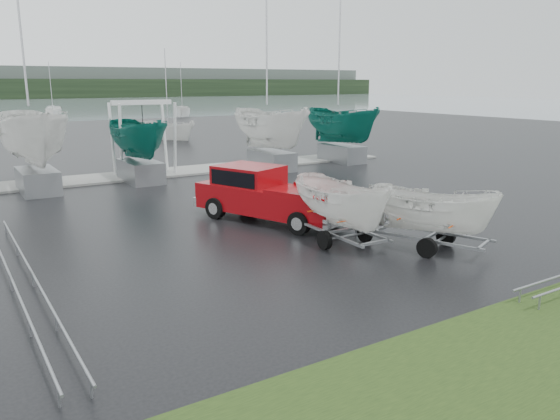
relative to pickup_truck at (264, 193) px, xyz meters
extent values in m
plane|color=black|center=(0.23, -0.84, -1.04)|extent=(120.00, 120.00, 0.00)
cube|color=#969691|center=(0.23, 12.16, -0.99)|extent=(30.00, 3.00, 0.12)
cube|color=maroon|center=(0.12, -0.30, -0.23)|extent=(4.04, 6.19, 0.96)
cube|color=maroon|center=(-0.27, 0.69, 0.53)|extent=(2.59, 2.85, 0.86)
cube|color=black|center=(-0.27, 0.69, 0.58)|extent=(2.53, 2.63, 0.56)
cube|color=silver|center=(1.22, -3.07, -0.54)|extent=(1.97, 0.92, 0.35)
cylinder|color=black|center=(-1.48, 1.13, -0.64)|extent=(0.58, 0.86, 0.81)
cylinder|color=black|center=(0.31, 1.84, -0.64)|extent=(0.58, 0.86, 0.81)
cylinder|color=black|center=(-0.07, -2.44, -0.64)|extent=(0.58, 0.86, 0.81)
cylinder|color=black|center=(1.72, -1.73, -0.64)|extent=(0.58, 0.86, 0.81)
cube|color=gray|center=(1.88, -6.25, -0.59)|extent=(1.40, 3.38, 0.08)
cube|color=gray|center=(2.91, -5.85, -0.59)|extent=(1.40, 3.38, 0.08)
cylinder|color=gray|center=(2.47, -6.23, -0.74)|extent=(1.52, 0.66, 0.08)
cylinder|color=black|center=(1.72, -6.53, -0.74)|extent=(0.39, 0.62, 0.60)
cylinder|color=black|center=(3.21, -5.94, -0.74)|extent=(0.39, 0.62, 0.60)
imported|color=silver|center=(2.39, -6.05, 1.47)|extent=(1.99, 2.01, 4.04)
cube|color=#FD4C08|center=(2.10, -5.30, -0.04)|extent=(1.46, 0.61, 0.03)
cube|color=#FD4C08|center=(2.69, -6.79, -0.04)|extent=(1.46, 0.61, 0.03)
cube|color=gray|center=(-0.09, -4.06, -0.59)|extent=(0.19, 3.60, 0.08)
cube|color=gray|center=(1.01, -4.09, -0.59)|extent=(0.19, 3.60, 0.08)
cylinder|color=gray|center=(0.45, -4.27, -0.74)|extent=(1.60, 0.13, 0.08)
cylinder|color=black|center=(-0.35, -4.25, -0.74)|extent=(0.20, 0.61, 0.60)
cylinder|color=black|center=(1.25, -4.30, -0.74)|extent=(0.20, 0.61, 0.60)
imported|color=silver|center=(0.46, -4.07, 1.67)|extent=(1.73, 1.77, 4.45)
cube|color=#FD4C08|center=(0.48, -3.27, -0.04)|extent=(1.55, 0.09, 0.03)
cube|color=#FD4C08|center=(0.43, -4.87, -0.04)|extent=(1.55, 0.09, 0.03)
cylinder|color=silver|center=(-1.99, 11.36, 0.96)|extent=(0.16, 0.58, 3.99)
cylinder|color=silver|center=(-1.99, 12.96, 0.96)|extent=(0.16, 0.58, 3.99)
cylinder|color=silver|center=(1.01, 11.36, 0.96)|extent=(0.16, 0.58, 3.99)
cylinder|color=silver|center=(1.01, 12.96, 0.96)|extent=(0.16, 0.58, 3.99)
cube|color=silver|center=(-0.49, 12.16, 2.96)|extent=(3.30, 0.25, 0.25)
cube|color=gray|center=(-6.35, 10.16, -0.49)|extent=(1.60, 3.20, 1.10)
imported|color=silver|center=(-6.35, 10.16, 3.81)|extent=(2.82, 2.89, 7.50)
cylinder|color=#B2B2B7|center=(-6.35, 10.66, 6.46)|extent=(0.10, 0.10, 7.00)
cube|color=gray|center=(-1.35, 10.36, -0.49)|extent=(1.60, 3.20, 1.10)
imported|color=#0D5E51|center=(-1.35, 10.36, 2.96)|extent=(2.18, 2.24, 5.80)
cube|color=gray|center=(6.53, 10.16, -0.49)|extent=(1.60, 3.20, 1.10)
imported|color=silver|center=(6.53, 10.16, 3.51)|extent=(2.60, 2.66, 6.90)
cylinder|color=#B2B2B7|center=(6.53, 10.66, 6.23)|extent=(0.10, 0.10, 7.00)
cube|color=gray|center=(12.04, 10.46, -0.49)|extent=(1.60, 3.20, 1.10)
imported|color=#0D5E51|center=(12.04, 10.46, 3.33)|extent=(2.46, 2.53, 6.55)
cylinder|color=#B2B2B7|center=(12.04, 10.96, 6.09)|extent=(0.10, 0.10, 7.00)
cylinder|color=gray|center=(-8.52, 0.16, -0.69)|extent=(0.06, 6.50, 0.06)
cylinder|color=gray|center=(-8.52, -5.84, -0.69)|extent=(0.06, 6.50, 0.06)
cylinder|color=gray|center=(-9.02, -5.84, -0.69)|extent=(0.06, 6.50, 0.06)
imported|color=silver|center=(7.99, 30.77, -1.04)|extent=(3.31, 3.36, 7.11)
cylinder|color=#B2B2B7|center=(7.99, 30.77, 2.96)|extent=(0.08, 0.08, 8.00)
imported|color=silver|center=(22.16, 61.91, -1.04)|extent=(3.38, 3.41, 6.67)
cylinder|color=#B2B2B7|center=(22.16, 61.91, 2.96)|extent=(0.08, 0.08, 8.00)
imported|color=silver|center=(5.36, 71.55, -1.04)|extent=(2.87, 2.92, 6.33)
cylinder|color=#B2B2B7|center=(5.36, 71.55, 2.96)|extent=(0.08, 0.08, 8.00)
camera|label=1|loc=(-10.19, -17.26, 4.05)|focal=35.00mm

